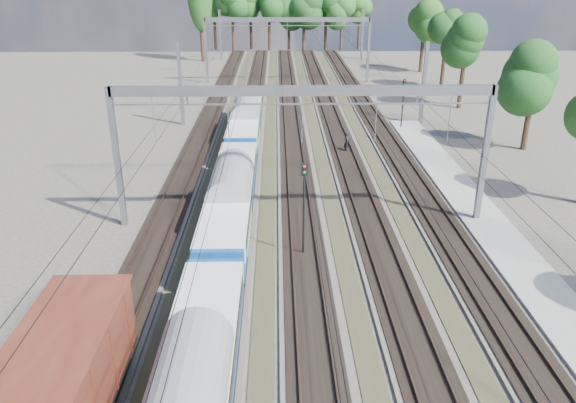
{
  "coord_description": "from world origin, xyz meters",
  "views": [
    {
      "loc": [
        -1.53,
        -3.31,
        15.56
      ],
      "look_at": [
        -0.93,
        27.01,
        2.8
      ],
      "focal_mm": 35.0,
      "sensor_mm": 36.0,
      "label": 1
    }
  ],
  "objects_px": {
    "worker": "(347,142)",
    "signal_near": "(304,199)",
    "signal_far": "(403,98)",
    "emu_train": "(231,193)"
  },
  "relations": [
    {
      "from": "worker",
      "to": "signal_near",
      "type": "distance_m",
      "value": 20.21
    },
    {
      "from": "emu_train",
      "to": "worker",
      "type": "height_order",
      "value": "emu_train"
    },
    {
      "from": "signal_near",
      "to": "signal_far",
      "type": "distance_m",
      "value": 29.25
    },
    {
      "from": "emu_train",
      "to": "worker",
      "type": "distance_m",
      "value": 17.98
    },
    {
      "from": "worker",
      "to": "signal_near",
      "type": "height_order",
      "value": "signal_near"
    },
    {
      "from": "worker",
      "to": "signal_near",
      "type": "relative_size",
      "value": 0.33
    },
    {
      "from": "worker",
      "to": "emu_train",
      "type": "bearing_deg",
      "value": 146.87
    },
    {
      "from": "signal_near",
      "to": "signal_far",
      "type": "height_order",
      "value": "signal_near"
    },
    {
      "from": "signal_near",
      "to": "signal_far",
      "type": "bearing_deg",
      "value": 58.29
    },
    {
      "from": "worker",
      "to": "signal_far",
      "type": "height_order",
      "value": "signal_far"
    }
  ]
}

